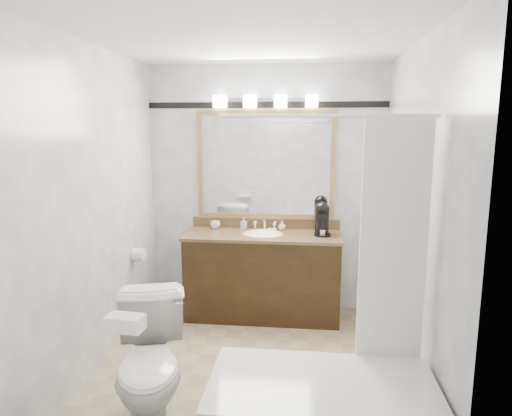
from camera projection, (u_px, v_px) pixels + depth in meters
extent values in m
cube|color=tan|center=(250.00, 367.00, 3.63)|extent=(2.40, 2.60, 0.01)
cube|color=white|center=(250.00, 37.00, 3.19)|extent=(2.40, 2.60, 0.01)
cube|color=white|center=(266.00, 189.00, 4.69)|extent=(2.40, 0.01, 2.50)
cube|color=white|center=(215.00, 264.00, 2.14)|extent=(2.40, 0.01, 2.50)
cube|color=white|center=(96.00, 210.00, 3.54)|extent=(0.01, 2.60, 2.50)
cube|color=white|center=(416.00, 216.00, 3.28)|extent=(0.01, 2.60, 2.50)
cube|color=black|center=(263.00, 277.00, 4.55)|extent=(1.50, 0.55, 0.82)
cube|color=olive|center=(263.00, 235.00, 4.48)|extent=(1.53, 0.58, 0.03)
cube|color=olive|center=(265.00, 223.00, 4.73)|extent=(1.53, 0.03, 0.10)
ellipsoid|color=white|center=(263.00, 237.00, 4.48)|extent=(0.44, 0.34, 0.14)
cube|color=tan|center=(266.00, 113.00, 4.53)|extent=(1.40, 0.04, 0.05)
cube|color=tan|center=(265.00, 216.00, 4.71)|extent=(1.40, 0.04, 0.05)
cube|color=tan|center=(200.00, 165.00, 4.69)|extent=(0.05, 0.04, 1.00)
cube|color=tan|center=(333.00, 166.00, 4.55)|extent=(0.05, 0.04, 1.00)
cube|color=white|center=(266.00, 165.00, 4.62)|extent=(1.30, 0.01, 1.00)
cube|color=silver|center=(266.00, 100.00, 4.50)|extent=(0.90, 0.05, 0.03)
cube|color=white|center=(220.00, 102.00, 4.50)|extent=(0.12, 0.12, 0.12)
cube|color=white|center=(250.00, 101.00, 4.47)|extent=(0.12, 0.12, 0.12)
cube|color=white|center=(281.00, 101.00, 4.43)|extent=(0.12, 0.12, 0.12)
cube|color=white|center=(312.00, 101.00, 4.40)|extent=(0.12, 0.12, 0.12)
cube|color=black|center=(266.00, 105.00, 4.53)|extent=(2.40, 0.01, 0.06)
cylinder|color=silver|center=(327.00, 116.00, 2.70)|extent=(1.30, 0.02, 0.02)
cube|color=white|center=(393.00, 245.00, 2.78)|extent=(0.40, 0.04, 1.55)
cylinder|color=white|center=(139.00, 255.00, 4.28)|extent=(0.11, 0.12, 0.12)
imported|color=white|center=(151.00, 365.00, 2.87)|extent=(0.66, 0.89, 0.81)
cube|color=white|center=(125.00, 323.00, 2.45)|extent=(0.21, 0.13, 0.08)
cylinder|color=black|center=(322.00, 235.00, 4.40)|extent=(0.17, 0.17, 0.02)
cylinder|color=black|center=(322.00, 221.00, 4.43)|extent=(0.14, 0.14, 0.24)
sphere|color=black|center=(322.00, 209.00, 4.41)|extent=(0.14, 0.14, 0.14)
cube|color=black|center=(323.00, 215.00, 4.35)|extent=(0.10, 0.10, 0.05)
cylinder|color=silver|center=(323.00, 232.00, 4.38)|extent=(0.06, 0.06, 0.06)
imported|color=white|center=(215.00, 225.00, 4.70)|extent=(0.11, 0.11, 0.08)
imported|color=white|center=(244.00, 223.00, 4.70)|extent=(0.07, 0.07, 0.11)
imported|color=white|center=(282.00, 225.00, 4.63)|extent=(0.09, 0.09, 0.09)
cube|color=beige|center=(272.00, 230.00, 4.58)|extent=(0.09, 0.06, 0.03)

